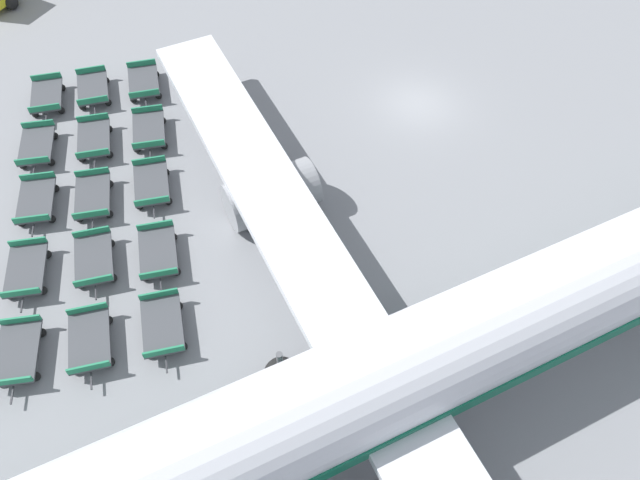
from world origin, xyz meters
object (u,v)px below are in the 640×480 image
at_px(airplane, 412,368).
at_px(baggage_dolly_row_mid_a_col_e, 90,341).
at_px(baggage_dolly_row_mid_a_col_a, 93,89).
at_px(baggage_dolly_row_mid_b_col_e, 163,326).
at_px(baggage_dolly_row_mid_b_col_b, 149,130).
at_px(baggage_dolly_row_near_col_d, 26,270).
at_px(baggage_dolly_row_near_col_e, 18,353).
at_px(baggage_dolly_row_near_col_a, 47,96).
at_px(baggage_dolly_row_mid_b_col_c, 152,184).
at_px(baggage_dolly_row_mid_a_col_b, 94,139).
at_px(baggage_dolly_row_mid_a_col_c, 93,197).
at_px(baggage_dolly_row_mid_a_col_d, 94,260).
at_px(baggage_dolly_row_mid_b_col_a, 144,82).
at_px(baggage_dolly_row_mid_b_col_d, 158,253).
at_px(baggage_dolly_row_near_col_c, 36,201).
at_px(baggage_dolly_row_near_col_b, 37,146).

xyz_separation_m(airplane, baggage_dolly_row_mid_a_col_e, (-6.05, -10.45, -2.50)).
bearing_deg(baggage_dolly_row_mid_a_col_a, baggage_dolly_row_mid_b_col_e, 3.43).
bearing_deg(airplane, baggage_dolly_row_mid_b_col_b, -159.59).
relative_size(baggage_dolly_row_near_col_d, baggage_dolly_row_near_col_e, 1.00).
bearing_deg(baggage_dolly_row_near_col_a, baggage_dolly_row_near_col_d, -8.16).
distance_m(baggage_dolly_row_mid_b_col_b, baggage_dolly_row_mid_b_col_c, 3.71).
distance_m(baggage_dolly_row_mid_a_col_b, baggage_dolly_row_mid_a_col_c, 3.83).
bearing_deg(baggage_dolly_row_mid_a_col_d, baggage_dolly_row_mid_a_col_e, -8.83).
xyz_separation_m(airplane, baggage_dolly_row_near_col_d, (-10.24, -12.57, -2.50)).
relative_size(baggage_dolly_row_near_col_d, baggage_dolly_row_mid_b_col_c, 1.00).
bearing_deg(baggage_dolly_row_near_col_d, airplane, 50.82).
bearing_deg(baggage_dolly_row_mid_b_col_c, baggage_dolly_row_mid_a_col_e, -26.20).
relative_size(baggage_dolly_row_near_col_a, baggage_dolly_row_mid_b_col_a, 1.00).
relative_size(baggage_dolly_row_near_col_a, baggage_dolly_row_near_col_d, 0.99).
distance_m(baggage_dolly_row_near_col_a, baggage_dolly_row_mid_b_col_e, 15.95).
relative_size(baggage_dolly_row_mid_a_col_a, baggage_dolly_row_mid_b_col_d, 0.99).
xyz_separation_m(baggage_dolly_row_near_col_d, baggage_dolly_row_mid_a_col_e, (4.20, 2.12, 0.00)).
relative_size(baggage_dolly_row_near_col_a, baggage_dolly_row_mid_a_col_d, 1.00).
relative_size(baggage_dolly_row_near_col_a, baggage_dolly_row_mid_b_col_e, 1.00).
bearing_deg(baggage_dolly_row_mid_a_col_a, baggage_dolly_row_near_col_d, -19.79).
height_order(baggage_dolly_row_near_col_c, baggage_dolly_row_mid_b_col_c, same).
relative_size(baggage_dolly_row_mid_a_col_a, baggage_dolly_row_mid_b_col_b, 0.99).
relative_size(airplane, baggage_dolly_row_mid_b_col_a, 13.54).
distance_m(baggage_dolly_row_mid_a_col_a, baggage_dolly_row_mid_b_col_b, 4.74).
xyz_separation_m(baggage_dolly_row_near_col_c, baggage_dolly_row_mid_a_col_e, (8.01, 1.49, 0.00)).
distance_m(baggage_dolly_row_near_col_a, baggage_dolly_row_mid_a_col_e, 15.37).
bearing_deg(baggage_dolly_row_mid_b_col_e, baggage_dolly_row_mid_b_col_d, 172.77).
distance_m(baggage_dolly_row_near_col_e, baggage_dolly_row_mid_b_col_a, 16.15).
bearing_deg(baggage_dolly_row_near_col_b, baggage_dolly_row_mid_a_col_a, 138.71).
height_order(airplane, baggage_dolly_row_near_col_e, airplane).
bearing_deg(baggage_dolly_row_mid_a_col_d, baggage_dolly_row_mid_b_col_a, 160.67).
xyz_separation_m(baggage_dolly_row_near_col_b, baggage_dolly_row_mid_b_col_e, (11.92, 4.00, 0.00)).
bearing_deg(baggage_dolly_row_mid_b_col_d, baggage_dolly_row_near_col_c, -134.86).
distance_m(baggage_dolly_row_mid_a_col_e, baggage_dolly_row_mid_b_col_d, 4.62).
height_order(baggage_dolly_row_near_col_b, baggage_dolly_row_mid_b_col_e, same).
bearing_deg(baggage_dolly_row_mid_b_col_e, baggage_dolly_row_near_col_d, -132.31).
bearing_deg(baggage_dolly_row_mid_a_col_a, baggage_dolly_row_mid_a_col_d, -6.21).
height_order(baggage_dolly_row_near_col_c, baggage_dolly_row_mid_b_col_b, same).
height_order(airplane, baggage_dolly_row_mid_b_col_a, airplane).
bearing_deg(baggage_dolly_row_near_col_e, baggage_dolly_row_mid_a_col_c, 153.28).
xyz_separation_m(baggage_dolly_row_near_col_d, baggage_dolly_row_mid_a_col_a, (-10.98, 3.95, 0.00)).
bearing_deg(baggage_dolly_row_mid_a_col_e, baggage_dolly_row_mid_a_col_c, 172.68).
bearing_deg(baggage_dolly_row_near_col_e, baggage_dolly_row_mid_a_col_e, 82.52).
distance_m(baggage_dolly_row_near_col_b, baggage_dolly_row_mid_b_col_b, 5.39).
xyz_separation_m(airplane, baggage_dolly_row_near_col_a, (-21.41, -10.97, -2.50)).
bearing_deg(baggage_dolly_row_near_col_d, baggage_dolly_row_mid_a_col_b, 153.22).
bearing_deg(baggage_dolly_row_mid_b_col_c, baggage_dolly_row_mid_a_col_a, -167.21).
bearing_deg(baggage_dolly_row_mid_a_col_c, baggage_dolly_row_near_col_e, -26.72).
relative_size(baggage_dolly_row_mid_a_col_a, baggage_dolly_row_mid_a_col_e, 1.00).
distance_m(baggage_dolly_row_near_col_b, baggage_dolly_row_mid_a_col_a, 4.66).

